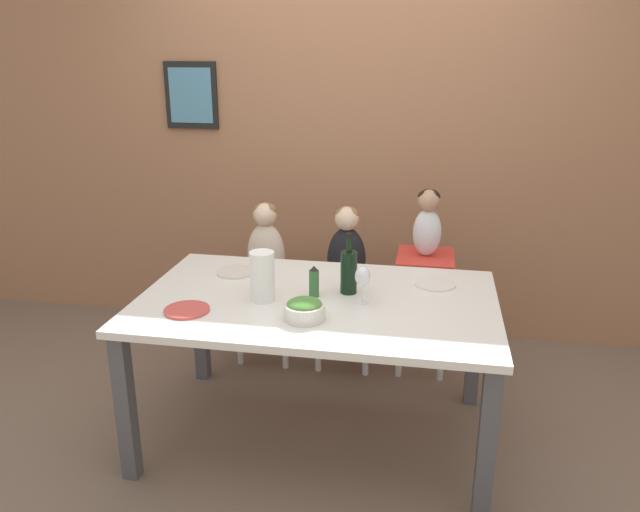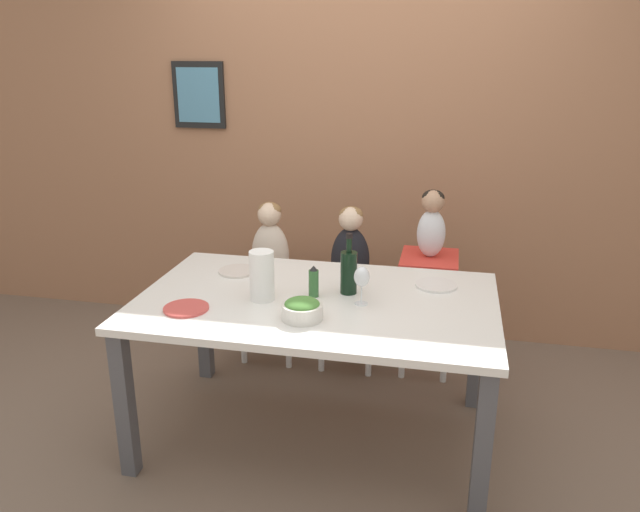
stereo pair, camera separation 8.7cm
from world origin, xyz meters
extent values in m
plane|color=#705B4C|center=(0.00, 0.00, 0.00)|extent=(14.00, 14.00, 0.00)
cube|color=#9E6B4C|center=(0.00, 1.33, 1.35)|extent=(10.00, 0.06, 2.70)
cube|color=black|center=(-1.06, 1.29, 1.54)|extent=(0.35, 0.02, 0.42)
cube|color=teal|center=(-1.06, 1.28, 1.54)|extent=(0.28, 0.00, 0.34)
cube|color=white|center=(0.00, 0.00, 0.72)|extent=(1.65, 1.03, 0.03)
cube|color=#4C4C51|center=(-0.76, -0.45, 0.35)|extent=(0.07, 0.07, 0.70)
cube|color=#4C4C51|center=(0.76, -0.45, 0.35)|extent=(0.07, 0.07, 0.70)
cube|color=#4C4C51|center=(-0.76, 0.45, 0.35)|extent=(0.07, 0.07, 0.70)
cube|color=#4C4C51|center=(0.76, 0.45, 0.35)|extent=(0.07, 0.07, 0.70)
cylinder|color=silver|center=(-0.60, 0.65, 0.21)|extent=(0.04, 0.04, 0.42)
cylinder|color=silver|center=(-0.32, 0.65, 0.21)|extent=(0.04, 0.04, 0.42)
cylinder|color=silver|center=(-0.60, 0.93, 0.21)|extent=(0.04, 0.04, 0.42)
cylinder|color=silver|center=(-0.32, 0.93, 0.21)|extent=(0.04, 0.04, 0.42)
cube|color=silver|center=(-0.46, 0.79, 0.44)|extent=(0.38, 0.43, 0.05)
cylinder|color=silver|center=(-0.12, 0.65, 0.21)|extent=(0.04, 0.04, 0.42)
cylinder|color=silver|center=(0.17, 0.65, 0.21)|extent=(0.04, 0.04, 0.42)
cylinder|color=silver|center=(-0.12, 0.93, 0.21)|extent=(0.04, 0.04, 0.42)
cylinder|color=silver|center=(0.17, 0.93, 0.21)|extent=(0.04, 0.04, 0.42)
cube|color=silver|center=(0.03, 0.79, 0.44)|extent=(0.38, 0.43, 0.05)
cylinder|color=silver|center=(0.36, 0.67, 0.33)|extent=(0.04, 0.04, 0.67)
cylinder|color=silver|center=(0.60, 0.67, 0.33)|extent=(0.04, 0.04, 0.67)
cylinder|color=silver|center=(0.36, 0.91, 0.33)|extent=(0.04, 0.04, 0.67)
cylinder|color=silver|center=(0.60, 0.91, 0.33)|extent=(0.04, 0.04, 0.67)
cube|color=red|center=(0.48, 0.79, 0.69)|extent=(0.32, 0.37, 0.05)
ellipsoid|color=beige|center=(-0.46, 0.79, 0.66)|extent=(0.23, 0.17, 0.39)
sphere|color=beige|center=(-0.46, 0.79, 0.91)|extent=(0.14, 0.14, 0.14)
ellipsoid|color=olive|center=(-0.46, 0.80, 0.93)|extent=(0.14, 0.13, 0.10)
ellipsoid|color=black|center=(0.03, 0.79, 0.66)|extent=(0.23, 0.17, 0.39)
sphere|color=beige|center=(0.03, 0.79, 0.91)|extent=(0.14, 0.14, 0.14)
ellipsoid|color=olive|center=(0.03, 0.80, 0.93)|extent=(0.14, 0.13, 0.10)
ellipsoid|color=silver|center=(0.48, 0.79, 0.85)|extent=(0.16, 0.12, 0.27)
sphere|color=tan|center=(0.48, 0.79, 1.04)|extent=(0.13, 0.13, 0.13)
ellipsoid|color=black|center=(0.48, 0.80, 1.06)|extent=(0.12, 0.12, 0.09)
cylinder|color=black|center=(0.13, 0.10, 0.84)|extent=(0.08, 0.08, 0.20)
cylinder|color=black|center=(0.13, 0.10, 0.99)|extent=(0.03, 0.03, 0.09)
cylinder|color=black|center=(0.13, 0.10, 1.02)|extent=(0.03, 0.03, 0.02)
cylinder|color=white|center=(-0.24, -0.07, 0.86)|extent=(0.11, 0.11, 0.23)
cylinder|color=white|center=(0.21, -0.03, 0.74)|extent=(0.06, 0.06, 0.00)
cylinder|color=white|center=(0.21, -0.03, 0.78)|extent=(0.01, 0.01, 0.08)
ellipsoid|color=white|center=(0.21, -0.03, 0.87)|extent=(0.07, 0.07, 0.09)
cylinder|color=silver|center=(-0.01, -0.24, 0.77)|extent=(0.18, 0.18, 0.07)
ellipsoid|color=#4C8438|center=(-0.01, -0.24, 0.81)|extent=(0.15, 0.15, 0.05)
cylinder|color=#D14C47|center=(-0.53, -0.25, 0.75)|extent=(0.20, 0.20, 0.01)
cylinder|color=silver|center=(-0.47, 0.26, 0.75)|extent=(0.20, 0.20, 0.01)
cylinder|color=silver|center=(0.54, 0.27, 0.75)|extent=(0.20, 0.20, 0.01)
cylinder|color=#336633|center=(-0.02, 0.02, 0.80)|extent=(0.05, 0.05, 0.13)
cone|color=black|center=(-0.02, 0.02, 0.88)|extent=(0.04, 0.04, 0.02)
camera|label=1|loc=(0.49, -2.62, 1.84)|focal=35.00mm
camera|label=2|loc=(0.58, -2.60, 1.84)|focal=35.00mm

